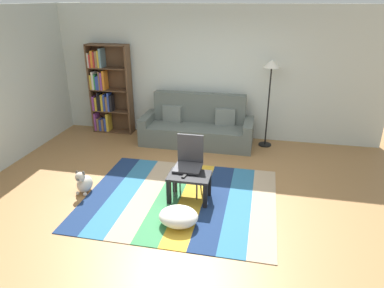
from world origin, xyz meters
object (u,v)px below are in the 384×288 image
Objects in this scene: pouf at (179,217)px; standing_lamp at (271,75)px; bookshelf at (106,91)px; coffee_table at (189,180)px; couch at (197,127)px; dog at (84,183)px; folding_chair at (189,159)px; tv_remote at (185,176)px.

standing_lamp is at bearing 70.19° from pouf.
bookshelf is 3.11× the size of coffee_table.
couch is 3.68× the size of coffee_table.
dog is at bearing 162.09° from pouf.
folding_chair is (-1.14, -2.09, -0.91)m from standing_lamp.
dog is 0.23× the size of standing_lamp.
standing_lamp is (3.47, -0.13, 0.52)m from bookshelf.
standing_lamp is (1.07, 2.36, 1.12)m from coffee_table.
couch is at bearing -173.62° from standing_lamp.
bookshelf is at bearing 177.92° from standing_lamp.
bookshelf is at bearing 172.32° from couch.
folding_chair is at bearing 13.71° from dog.
coffee_table is 2.83m from standing_lamp.
couch is at bearing 113.59° from folding_chair.
pouf is at bearing -70.40° from folding_chair.
coffee_table is at bearing 53.98° from tv_remote.
dog is at bearing -73.88° from bookshelf.
tv_remote is at bearing 2.19° from dog.
dog is 1.67m from folding_chair.
pouf is 1.32× the size of dog.
dog is 3.89m from standing_lamp.
folding_chair is at bearing 93.34° from pouf.
folding_chair reaches higher than dog.
coffee_table is (2.40, -2.49, -0.60)m from bookshelf.
bookshelf is 3.24m from folding_chair.
coffee_table reaches higher than pouf.
tv_remote reaches higher than pouf.
folding_chair is at bearing -43.54° from bookshelf.
bookshelf is at bearing 127.31° from pouf.
tv_remote is (-0.05, 0.59, 0.30)m from pouf.
standing_lamp is 1.92× the size of folding_chair.
folding_chair is (1.58, 0.39, 0.37)m from dog.
couch is 1.96m from folding_chair.
pouf is at bearing -17.91° from dog.
bookshelf reaches higher than coffee_table.
dog is (-1.63, 0.53, 0.03)m from pouf.
standing_lamp reaches higher than folding_chair.
tv_remote is at bearing -115.07° from standing_lamp.
pouf is (0.30, -2.85, -0.21)m from couch.
pouf is (-0.01, -0.64, -0.20)m from coffee_table.
bookshelf reaches higher than couch.
folding_chair is (-0.06, 0.27, 0.21)m from coffee_table.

